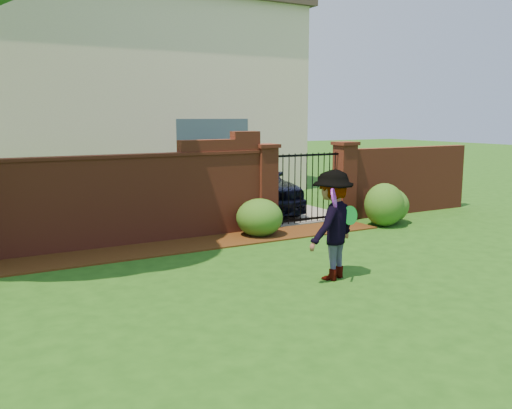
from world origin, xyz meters
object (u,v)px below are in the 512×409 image
car (248,183)px  frisbee_purple (334,198)px  man (334,225)px  frisbee_green (350,215)px

car → frisbee_purple: size_ratio=15.99×
man → frisbee_purple: 0.63m
car → frisbee_purple: car is taller
car → man: man is taller
car → frisbee_green: bearing=-98.5°
car → frisbee_purple: bearing=-102.3°
car → man: 6.17m
man → frisbee_purple: bearing=27.4°
man → car: bearing=-129.4°
car → frisbee_green: size_ratio=15.20×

